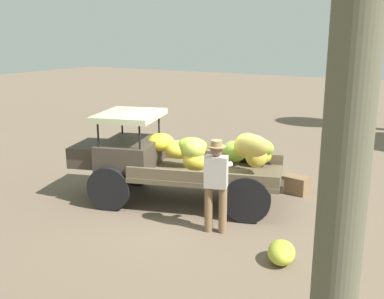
# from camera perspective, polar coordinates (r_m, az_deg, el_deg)

# --- Properties ---
(ground_plane) EXTENTS (60.00, 60.00, 0.00)m
(ground_plane) POSITION_cam_1_polar(r_m,az_deg,el_deg) (9.54, 1.25, -7.29)
(ground_plane) COLOR brown
(truck) EXTENTS (4.66, 2.74, 1.89)m
(truck) POSITION_cam_1_polar(r_m,az_deg,el_deg) (9.64, -2.19, -1.10)
(truck) COLOR #3E352C
(truck) RESTS_ON ground
(farmer) EXTENTS (0.54, 0.50, 1.71)m
(farmer) POSITION_cam_1_polar(r_m,az_deg,el_deg) (8.13, 3.03, -3.89)
(farmer) COLOR #816244
(farmer) RESTS_ON ground
(wooden_crate) EXTENTS (0.63, 0.46, 0.40)m
(wooden_crate) POSITION_cam_1_polar(r_m,az_deg,el_deg) (10.59, 12.76, -4.29)
(wooden_crate) COLOR brown
(wooden_crate) RESTS_ON ground
(loose_banana_bunch) EXTENTS (0.60, 0.71, 0.35)m
(loose_banana_bunch) POSITION_cam_1_polar(r_m,az_deg,el_deg) (7.48, 11.11, -12.49)
(loose_banana_bunch) COLOR gold
(loose_banana_bunch) RESTS_ON ground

